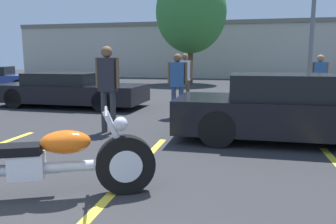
# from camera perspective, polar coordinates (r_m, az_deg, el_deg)

# --- Properties ---
(parking_stripe_back) EXTENTS (0.12, 4.76, 0.01)m
(parking_stripe_back) POSITION_cam_1_polar(r_m,az_deg,el_deg) (4.11, -8.61, -12.70)
(parking_stripe_back) COLOR yellow
(parking_stripe_back) RESTS_ON ground
(far_building) EXTENTS (32.00, 4.20, 4.40)m
(far_building) POSITION_cam_1_polar(r_m,az_deg,el_deg) (27.78, 7.11, 10.87)
(far_building) COLOR #B2AD9E
(far_building) RESTS_ON ground
(tree_background) EXTENTS (4.23, 4.23, 6.72)m
(tree_background) POSITION_cam_1_polar(r_m,az_deg,el_deg) (20.57, 4.03, 16.93)
(tree_background) COLOR brown
(tree_background) RESTS_ON ground
(motorcycle) EXTENTS (2.38, 1.19, 0.97)m
(motorcycle) POSITION_cam_1_polar(r_m,az_deg,el_deg) (3.87, -21.39, -8.37)
(motorcycle) COLOR black
(motorcycle) RESTS_ON ground
(show_car_hood_open) EXTENTS (4.35, 1.75, 2.05)m
(show_car_hood_open) POSITION_cam_1_polar(r_m,az_deg,el_deg) (6.54, 20.99, 0.54)
(show_car_hood_open) COLOR black
(show_car_hood_open) RESTS_ON ground
(parked_car_right_row) EXTENTS (4.83, 1.95, 1.09)m
(parked_car_right_row) POSITION_cam_1_polar(r_m,az_deg,el_deg) (11.05, -16.74, 3.68)
(parked_car_right_row) COLOR black
(parked_car_right_row) RESTS_ON ground
(spectator_near_motorcycle) EXTENTS (0.52, 0.22, 1.66)m
(spectator_near_motorcycle) POSITION_cam_1_polar(r_m,az_deg,el_deg) (8.58, 1.66, 5.61)
(spectator_near_motorcycle) COLOR #38476B
(spectator_near_motorcycle) RESTS_ON ground
(spectator_by_show_car) EXTENTS (0.52, 0.22, 1.70)m
(spectator_by_show_car) POSITION_cam_1_polar(r_m,az_deg,el_deg) (10.88, 2.97, 6.52)
(spectator_by_show_car) COLOR brown
(spectator_by_show_car) RESTS_ON ground
(spectator_midground) EXTENTS (0.52, 0.22, 1.66)m
(spectator_midground) POSITION_cam_1_polar(r_m,az_deg,el_deg) (11.09, 24.85, 5.56)
(spectator_midground) COLOR #38476B
(spectator_midground) RESTS_ON ground
(spectator_far_lot) EXTENTS (0.52, 0.23, 1.79)m
(spectator_far_lot) POSITION_cam_1_polar(r_m,az_deg,el_deg) (6.88, -10.48, 5.27)
(spectator_far_lot) COLOR #333338
(spectator_far_lot) RESTS_ON ground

